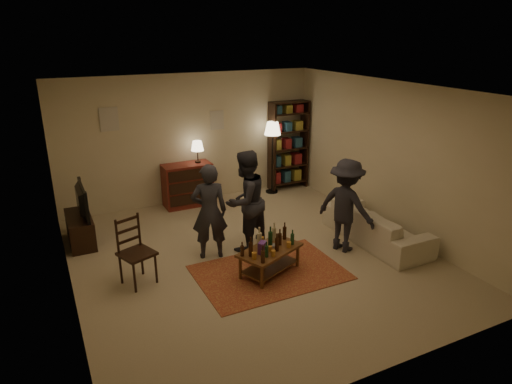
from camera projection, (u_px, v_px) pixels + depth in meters
floor at (253, 257)px, 7.47m from camera, size 6.00×6.00×0.00m
room_shell at (159, 120)px, 9.10m from camera, size 6.00×6.00×6.00m
rug at (270, 272)px, 6.99m from camera, size 2.20×1.50×0.01m
coffee_table at (269, 251)px, 6.86m from camera, size 1.12×0.88×0.74m
dining_chair at (134, 248)px, 6.57m from camera, size 0.57×0.57×1.03m
tv_stand at (80, 222)px, 7.84m from camera, size 0.40×1.00×1.06m
dresser at (188, 184)px, 9.52m from camera, size 1.00×0.50×1.36m
bookshelf at (288, 145)px, 10.40m from camera, size 0.90×0.34×2.02m
floor_lamp at (272, 133)px, 9.98m from camera, size 0.36×0.36×1.62m
sofa at (376, 225)px, 7.94m from camera, size 0.81×2.08×0.61m
person_left at (209, 212)px, 7.24m from camera, size 0.65×0.52×1.58m
person_right at (245, 201)px, 7.51m from camera, size 1.01×0.92×1.70m
person_by_sofa at (346, 206)px, 7.49m from camera, size 0.93×1.16×1.57m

